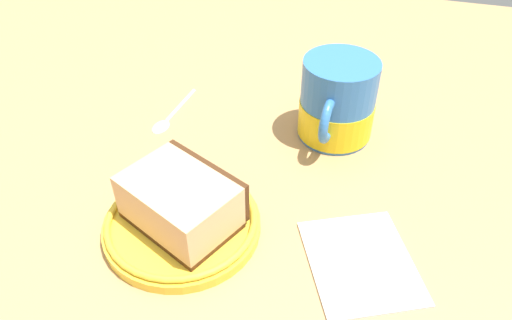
{
  "coord_description": "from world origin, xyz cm",
  "views": [
    {
      "loc": [
        -39.09,
        -19.61,
        37.33
      ],
      "look_at": [
        0.03,
        -8.43,
        3.0
      ],
      "focal_mm": 34.27,
      "sensor_mm": 36.0,
      "label": 1
    }
  ],
  "objects_px": {
    "small_plate": "(182,223)",
    "teaspoon": "(167,118)",
    "cake_slice": "(181,201)",
    "folded_napkin": "(361,261)",
    "tea_mug": "(337,105)"
  },
  "relations": [
    {
      "from": "small_plate",
      "to": "cake_slice",
      "type": "distance_m",
      "value": 0.03
    },
    {
      "from": "small_plate",
      "to": "teaspoon",
      "type": "distance_m",
      "value": 0.19
    },
    {
      "from": "teaspoon",
      "to": "cake_slice",
      "type": "bearing_deg",
      "value": -150.72
    },
    {
      "from": "small_plate",
      "to": "teaspoon",
      "type": "xyz_separation_m",
      "value": [
        0.17,
        0.09,
        -0.01
      ]
    },
    {
      "from": "tea_mug",
      "to": "teaspoon",
      "type": "height_order",
      "value": "tea_mug"
    },
    {
      "from": "cake_slice",
      "to": "teaspoon",
      "type": "height_order",
      "value": "cake_slice"
    },
    {
      "from": "cake_slice",
      "to": "tea_mug",
      "type": "bearing_deg",
      "value": -31.27
    },
    {
      "from": "cake_slice",
      "to": "folded_napkin",
      "type": "distance_m",
      "value": 0.18
    },
    {
      "from": "tea_mug",
      "to": "teaspoon",
      "type": "xyz_separation_m",
      "value": [
        -0.03,
        0.21,
        -0.04
      ]
    },
    {
      "from": "small_plate",
      "to": "folded_napkin",
      "type": "bearing_deg",
      "value": -88.03
    },
    {
      "from": "small_plate",
      "to": "cake_slice",
      "type": "xyz_separation_m",
      "value": [
        0.0,
        -0.0,
        0.03
      ]
    },
    {
      "from": "small_plate",
      "to": "folded_napkin",
      "type": "distance_m",
      "value": 0.18
    },
    {
      "from": "cake_slice",
      "to": "tea_mug",
      "type": "height_order",
      "value": "tea_mug"
    },
    {
      "from": "tea_mug",
      "to": "folded_napkin",
      "type": "distance_m",
      "value": 0.21
    },
    {
      "from": "small_plate",
      "to": "tea_mug",
      "type": "bearing_deg",
      "value": -31.2
    }
  ]
}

